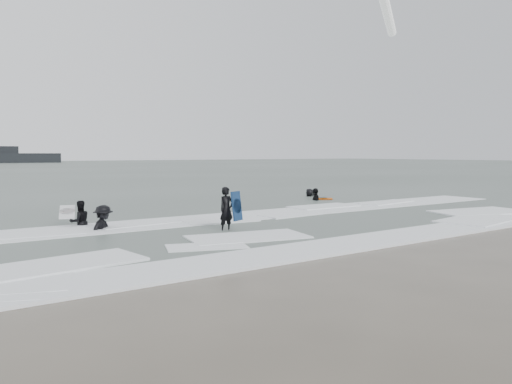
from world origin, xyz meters
TOP-DOWN VIEW (x-y plane):
  - ground at (0.00, 0.00)m, footprint 320.00×320.00m
  - surfer_centre at (-2.30, 3.33)m, footprint 0.59×0.44m
  - surfer_wading at (-5.97, 7.12)m, footprint 0.76×0.61m
  - surfer_breaker at (-5.60, 5.70)m, footprint 1.27×1.19m
  - surfer_right_near at (7.09, 9.70)m, footprint 0.97×1.15m
  - surfer_right_far at (8.31, 11.61)m, footprint 0.92×0.95m
  - surf_foam at (0.00, 3.70)m, footprint 30.03×9.06m
  - bodyboards at (-0.24, 6.71)m, footprint 14.86×7.15m

SIDE VIEW (x-z plane):
  - ground at x=0.00m, z-range 0.00..0.00m
  - surfer_centre at x=-2.30m, z-range -0.75..0.75m
  - surfer_wading at x=-5.97m, z-range -0.74..0.74m
  - surfer_breaker at x=-5.60m, z-range -0.86..0.86m
  - surfer_right_near at x=7.09m, z-range -0.92..0.92m
  - surfer_right_far at x=8.31m, z-range -0.82..0.82m
  - surf_foam at x=0.00m, z-range 0.00..0.08m
  - bodyboards at x=-0.24m, z-range -0.13..1.12m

